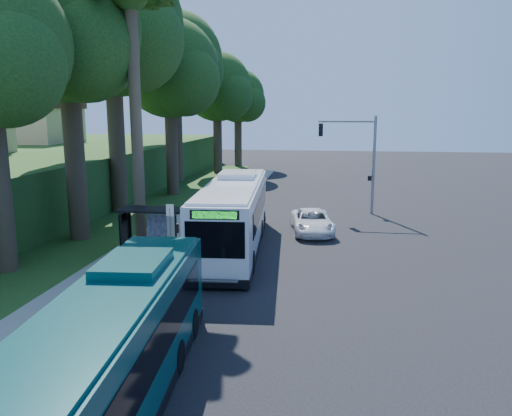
% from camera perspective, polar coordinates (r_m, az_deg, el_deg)
% --- Properties ---
extents(ground, '(140.00, 140.00, 0.00)m').
position_cam_1_polar(ground, '(27.27, 4.61, -4.55)').
color(ground, black).
rests_on(ground, ground).
extents(sidewalk, '(4.50, 70.00, 0.12)m').
position_cam_1_polar(sidewalk, '(28.63, -10.16, -3.81)').
color(sidewalk, gray).
rests_on(sidewalk, ground).
extents(red_curb, '(0.25, 30.00, 0.13)m').
position_cam_1_polar(red_curb, '(24.29, -7.96, -6.41)').
color(red_curb, maroon).
rests_on(red_curb, ground).
extents(grass_verge, '(8.00, 70.00, 0.06)m').
position_cam_1_polar(grass_verge, '(35.24, -16.41, -1.36)').
color(grass_verge, '#234719').
rests_on(grass_verge, ground).
extents(bus_shelter, '(3.20, 1.51, 2.55)m').
position_cam_1_polar(bus_shelter, '(25.60, -12.21, -1.62)').
color(bus_shelter, black).
rests_on(bus_shelter, ground).
extents(stop_sign_pole, '(0.35, 0.06, 3.17)m').
position_cam_1_polar(stop_sign_pole, '(22.96, -9.75, -2.26)').
color(stop_sign_pole, gray).
rests_on(stop_sign_pole, ground).
extents(traffic_signal_pole, '(4.10, 0.30, 7.00)m').
position_cam_1_polar(traffic_signal_pole, '(36.40, 11.76, 6.23)').
color(traffic_signal_pole, gray).
rests_on(traffic_signal_pole, ground).
extents(palm_tree, '(4.20, 4.20, 14.40)m').
position_cam_1_polar(palm_tree, '(27.10, -14.11, 21.50)').
color(palm_tree, '#4C3F2D').
rests_on(palm_tree, ground).
extents(hillside_backdrop, '(24.00, 60.00, 8.80)m').
position_cam_1_polar(hillside_backdrop, '(50.12, -25.66, 4.34)').
color(hillside_backdrop, '#234719').
rests_on(hillside_backdrop, ground).
extents(tree_0, '(8.40, 8.00, 15.70)m').
position_cam_1_polar(tree_0, '(30.00, -20.68, 17.81)').
color(tree_0, '#382B1E').
rests_on(tree_0, ground).
extents(tree_1, '(10.50, 10.00, 18.26)m').
position_cam_1_polar(tree_1, '(37.76, -16.07, 18.85)').
color(tree_1, '#382B1E').
rests_on(tree_1, ground).
extents(tree_2, '(8.82, 8.40, 15.12)m').
position_cam_1_polar(tree_2, '(44.45, -9.74, 14.93)').
color(tree_2, '#382B1E').
rests_on(tree_2, ground).
extents(tree_3, '(10.08, 9.60, 17.28)m').
position_cam_1_polar(tree_3, '(52.77, -9.15, 15.93)').
color(tree_3, '#382B1E').
rests_on(tree_3, ground).
extents(tree_4, '(8.40, 8.00, 14.14)m').
position_cam_1_polar(tree_4, '(59.71, -4.39, 13.27)').
color(tree_4, '#382B1E').
rests_on(tree_4, ground).
extents(tree_5, '(7.35, 7.00, 12.86)m').
position_cam_1_polar(tree_5, '(67.33, -2.02, 12.38)').
color(tree_5, '#382B1E').
rests_on(tree_5, ground).
extents(white_bus, '(3.79, 13.31, 3.92)m').
position_cam_1_polar(white_bus, '(26.71, -2.57, -0.63)').
color(white_bus, white).
rests_on(white_bus, ground).
extents(teal_bus, '(3.35, 11.47, 3.37)m').
position_cam_1_polar(teal_bus, '(12.97, -15.92, -15.17)').
color(teal_bus, '#0B3C3C').
rests_on(teal_bus, ground).
extents(pickup, '(3.02, 5.32, 1.40)m').
position_cam_1_polar(pickup, '(30.55, 6.43, -1.54)').
color(pickup, white).
rests_on(pickup, ground).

